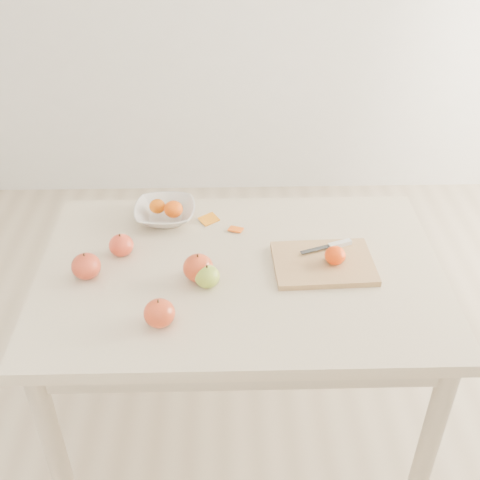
{
  "coord_description": "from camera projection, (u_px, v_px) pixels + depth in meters",
  "views": [
    {
      "loc": [
        -0.04,
        -1.4,
        1.86
      ],
      "look_at": [
        0.0,
        0.05,
        0.82
      ],
      "focal_mm": 45.0,
      "sensor_mm": 36.0,
      "label": 1
    }
  ],
  "objects": [
    {
      "name": "apple_green",
      "position": [
        207.0,
        276.0,
        1.7
      ],
      "size": [
        0.07,
        0.07,
        0.07
      ],
      "primitive_type": "ellipsoid",
      "color": "olive",
      "rests_on": "table"
    },
    {
      "name": "bowl_tangerine_near",
      "position": [
        157.0,
        206.0,
        1.98
      ],
      "size": [
        0.05,
        0.05,
        0.05
      ],
      "primitive_type": "ellipsoid",
      "color": "#D46307",
      "rests_on": "fruit_bowl"
    },
    {
      "name": "board_tangerine",
      "position": [
        335.0,
        255.0,
        1.76
      ],
      "size": [
        0.06,
        0.06,
        0.05
      ],
      "primitive_type": "ellipsoid",
      "color": "#E03E07",
      "rests_on": "cutting_board"
    },
    {
      "name": "apple_red_c",
      "position": [
        159.0,
        313.0,
        1.57
      ],
      "size": [
        0.08,
        0.08,
        0.08
      ],
      "primitive_type": "ellipsoid",
      "color": "#9C0513",
      "rests_on": "table"
    },
    {
      "name": "apple_red_a",
      "position": [
        121.0,
        245.0,
        1.82
      ],
      "size": [
        0.08,
        0.08,
        0.07
      ],
      "primitive_type": "ellipsoid",
      "color": "#A2111E",
      "rests_on": "table"
    },
    {
      "name": "apple_red_e",
      "position": [
        198.0,
        268.0,
        1.72
      ],
      "size": [
        0.09,
        0.09,
        0.08
      ],
      "primitive_type": "ellipsoid",
      "color": "#9C0305",
      "rests_on": "table"
    },
    {
      "name": "fruit_bowl",
      "position": [
        165.0,
        213.0,
        1.99
      ],
      "size": [
        0.2,
        0.2,
        0.05
      ],
      "primitive_type": "imported",
      "color": "silver",
      "rests_on": "table"
    },
    {
      "name": "ground",
      "position": [
        240.0,
        428.0,
        2.22
      ],
      "size": [
        3.5,
        3.5,
        0.0
      ],
      "primitive_type": "plane",
      "color": "#C6B293",
      "rests_on": "ground"
    },
    {
      "name": "cutting_board",
      "position": [
        323.0,
        263.0,
        1.79
      ],
      "size": [
        0.3,
        0.23,
        0.02
      ],
      "primitive_type": "cube",
      "rotation": [
        0.0,
        0.0,
        0.04
      ],
      "color": "tan",
      "rests_on": "table"
    },
    {
      "name": "apple_red_d",
      "position": [
        86.0,
        266.0,
        1.73
      ],
      "size": [
        0.08,
        0.08,
        0.08
      ],
      "primitive_type": "ellipsoid",
      "color": "maroon",
      "rests_on": "table"
    },
    {
      "name": "bowl_tangerine_far",
      "position": [
        173.0,
        209.0,
        1.96
      ],
      "size": [
        0.06,
        0.06,
        0.05
      ],
      "primitive_type": "ellipsoid",
      "color": "#D24307",
      "rests_on": "fruit_bowl"
    },
    {
      "name": "table",
      "position": [
        240.0,
        294.0,
        1.84
      ],
      "size": [
        1.2,
        0.8,
        0.75
      ],
      "color": "beige",
      "rests_on": "ground"
    },
    {
      "name": "paring_knife",
      "position": [
        336.0,
        245.0,
        1.84
      ],
      "size": [
        0.17,
        0.07,
        0.01
      ],
      "color": "silver",
      "rests_on": "cutting_board"
    },
    {
      "name": "orange_peel_a",
      "position": [
        209.0,
        220.0,
        1.99
      ],
      "size": [
        0.07,
        0.07,
        0.01
      ],
      "primitive_type": "cube",
      "rotation": [
        0.21,
        0.0,
        0.65
      ],
      "color": "orange",
      "rests_on": "table"
    },
    {
      "name": "orange_peel_b",
      "position": [
        236.0,
        230.0,
        1.95
      ],
      "size": [
        0.05,
        0.05,
        0.01
      ],
      "primitive_type": "cube",
      "rotation": [
        -0.14,
        0.0,
        -0.34
      ],
      "color": "#E35A10",
      "rests_on": "table"
    }
  ]
}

